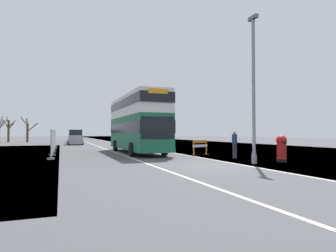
{
  "coord_description": "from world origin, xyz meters",
  "views": [
    {
      "loc": [
        -7.32,
        -13.14,
        1.68
      ],
      "look_at": [
        0.18,
        6.73,
        2.2
      ],
      "focal_mm": 30.55,
      "sensor_mm": 36.0,
      "label": 1
    }
  ],
  "objects_px": {
    "double_decker_bus": "(137,123)",
    "car_receding_far": "(73,136)",
    "lamppost_foreground": "(254,94)",
    "red_pillar_postbox": "(282,147)",
    "pedestrian_at_kerb": "(235,144)",
    "roadworks_barrier": "(200,146)",
    "car_oncoming_near": "(75,138)",
    "car_receding_mid": "(75,137)"
  },
  "relations": [
    {
      "from": "double_decker_bus",
      "to": "lamppost_foreground",
      "type": "relative_size",
      "value": 1.4
    },
    {
      "from": "roadworks_barrier",
      "to": "car_receding_far",
      "type": "relative_size",
      "value": 0.36
    },
    {
      "from": "car_receding_far",
      "to": "car_receding_mid",
      "type": "bearing_deg",
      "value": -91.0
    },
    {
      "from": "roadworks_barrier",
      "to": "car_receding_mid",
      "type": "xyz_separation_m",
      "value": [
        -7.65,
        29.76,
        0.35
      ]
    },
    {
      "from": "car_oncoming_near",
      "to": "double_decker_bus",
      "type": "bearing_deg",
      "value": -78.21
    },
    {
      "from": "car_receding_mid",
      "to": "roadworks_barrier",
      "type": "bearing_deg",
      "value": -75.58
    },
    {
      "from": "lamppost_foreground",
      "to": "red_pillar_postbox",
      "type": "height_order",
      "value": "lamppost_foreground"
    },
    {
      "from": "car_receding_mid",
      "to": "car_receding_far",
      "type": "bearing_deg",
      "value": 89.0
    },
    {
      "from": "car_oncoming_near",
      "to": "car_receding_far",
      "type": "height_order",
      "value": "car_receding_far"
    },
    {
      "from": "lamppost_foreground",
      "to": "roadworks_barrier",
      "type": "distance_m",
      "value": 7.13
    },
    {
      "from": "roadworks_barrier",
      "to": "car_oncoming_near",
      "type": "relative_size",
      "value": 0.39
    },
    {
      "from": "lamppost_foreground",
      "to": "pedestrian_at_kerb",
      "type": "xyz_separation_m",
      "value": [
        0.97,
        3.3,
        -2.92
      ]
    },
    {
      "from": "double_decker_bus",
      "to": "car_receding_mid",
      "type": "bearing_deg",
      "value": 98.49
    },
    {
      "from": "roadworks_barrier",
      "to": "car_oncoming_near",
      "type": "xyz_separation_m",
      "value": [
        -7.86,
        23.49,
        0.31
      ]
    },
    {
      "from": "double_decker_bus",
      "to": "car_oncoming_near",
      "type": "xyz_separation_m",
      "value": [
        -4.02,
        19.27,
        -1.53
      ]
    },
    {
      "from": "pedestrian_at_kerb",
      "to": "double_decker_bus",
      "type": "bearing_deg",
      "value": 123.4
    },
    {
      "from": "lamppost_foreground",
      "to": "car_receding_far",
      "type": "xyz_separation_m",
      "value": [
        -7.51,
        45.4,
        -2.81
      ]
    },
    {
      "from": "lamppost_foreground",
      "to": "car_receding_far",
      "type": "height_order",
      "value": "lamppost_foreground"
    },
    {
      "from": "red_pillar_postbox",
      "to": "car_oncoming_near",
      "type": "bearing_deg",
      "value": 108.6
    },
    {
      "from": "double_decker_bus",
      "to": "lamppost_foreground",
      "type": "xyz_separation_m",
      "value": [
        3.86,
        -10.61,
        1.31
      ]
    },
    {
      "from": "double_decker_bus",
      "to": "car_receding_far",
      "type": "bearing_deg",
      "value": 95.99
    },
    {
      "from": "lamppost_foreground",
      "to": "car_receding_mid",
      "type": "bearing_deg",
      "value": 101.97
    },
    {
      "from": "red_pillar_postbox",
      "to": "double_decker_bus",
      "type": "bearing_deg",
      "value": 119.84
    },
    {
      "from": "car_oncoming_near",
      "to": "red_pillar_postbox",
      "type": "bearing_deg",
      "value": -71.4
    },
    {
      "from": "lamppost_foreground",
      "to": "pedestrian_at_kerb",
      "type": "distance_m",
      "value": 4.51
    },
    {
      "from": "car_receding_far",
      "to": "pedestrian_at_kerb",
      "type": "relative_size",
      "value": 2.32
    },
    {
      "from": "roadworks_barrier",
      "to": "lamppost_foreground",
      "type": "bearing_deg",
      "value": -89.84
    },
    {
      "from": "roadworks_barrier",
      "to": "car_oncoming_near",
      "type": "bearing_deg",
      "value": 108.51
    },
    {
      "from": "lamppost_foreground",
      "to": "car_oncoming_near",
      "type": "bearing_deg",
      "value": 104.77
    },
    {
      "from": "car_receding_mid",
      "to": "car_receding_far",
      "type": "xyz_separation_m",
      "value": [
        0.16,
        9.24,
        -0.0
      ]
    },
    {
      "from": "double_decker_bus",
      "to": "red_pillar_postbox",
      "type": "bearing_deg",
      "value": -60.16
    },
    {
      "from": "double_decker_bus",
      "to": "car_receding_mid",
      "type": "xyz_separation_m",
      "value": [
        -3.81,
        25.54,
        -1.5
      ]
    },
    {
      "from": "red_pillar_postbox",
      "to": "car_receding_far",
      "type": "relative_size",
      "value": 0.37
    },
    {
      "from": "roadworks_barrier",
      "to": "car_receding_mid",
      "type": "relative_size",
      "value": 0.33
    },
    {
      "from": "car_oncoming_near",
      "to": "pedestrian_at_kerb",
      "type": "bearing_deg",
      "value": -71.59
    },
    {
      "from": "lamppost_foreground",
      "to": "red_pillar_postbox",
      "type": "xyz_separation_m",
      "value": [
        2.1,
        0.23,
        -2.99
      ]
    },
    {
      "from": "car_oncoming_near",
      "to": "car_receding_mid",
      "type": "distance_m",
      "value": 6.27
    },
    {
      "from": "double_decker_bus",
      "to": "roadworks_barrier",
      "type": "xyz_separation_m",
      "value": [
        3.84,
        -4.22,
        -1.84
      ]
    },
    {
      "from": "double_decker_bus",
      "to": "pedestrian_at_kerb",
      "type": "height_order",
      "value": "double_decker_bus"
    },
    {
      "from": "pedestrian_at_kerb",
      "to": "car_oncoming_near",
      "type": "bearing_deg",
      "value": 108.41
    },
    {
      "from": "roadworks_barrier",
      "to": "car_oncoming_near",
      "type": "height_order",
      "value": "car_oncoming_near"
    },
    {
      "from": "car_receding_mid",
      "to": "pedestrian_at_kerb",
      "type": "relative_size",
      "value": 2.5
    }
  ]
}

